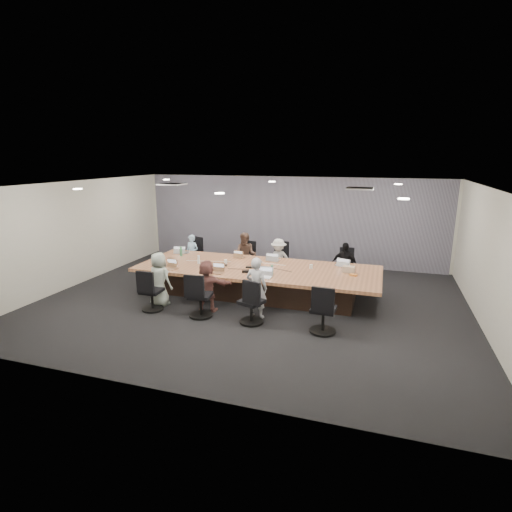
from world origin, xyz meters
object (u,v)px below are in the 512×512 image
(person_3, at_px, (344,265))
(bottle_green_left, at_px, (181,251))
(chair_5, at_px, (200,299))
(bottle_clear, at_px, (199,260))
(conference_table, at_px, (257,280))
(mug_brown, at_px, (159,259))
(chair_3, at_px, (345,270))
(chair_7, at_px, (323,313))
(person_2, at_px, (279,260))
(person_4, at_px, (159,279))
(laptop_2, at_px, (273,260))
(person_0, at_px, (192,254))
(person_1, at_px, (246,255))
(laptop_4, at_px, (171,268))
(laptop_6, at_px, (264,277))
(person_5, at_px, (207,286))
(chair_2, at_px, (281,263))
(chair_1, at_px, (250,262))
(laptop_1, at_px, (239,257))
(snack_packet, at_px, (353,275))
(chair_4, at_px, (152,294))
(chair_6, at_px, (251,305))
(bottle_green_right, at_px, (272,270))
(canvas_bag, at_px, (349,269))
(laptop_5, at_px, (216,273))
(laptop_3, at_px, (342,265))
(person_6, at_px, (256,288))
(chair_0, at_px, (197,257))
(stapler, at_px, (246,272))
(laptop_0, at_px, (183,252))

(person_3, relative_size, bottle_green_left, 4.80)
(chair_5, height_order, bottle_clear, bottle_clear)
(conference_table, distance_m, bottle_green_left, 2.46)
(bottle_clear, height_order, mug_brown, bottle_clear)
(chair_3, height_order, chair_7, chair_7)
(conference_table, bearing_deg, bottle_clear, -174.63)
(person_2, xyz_separation_m, person_4, (-2.18, -2.70, 0.04))
(laptop_2, bearing_deg, conference_table, 80.46)
(person_0, bearing_deg, laptop_2, -4.48)
(person_1, distance_m, laptop_4, 2.47)
(laptop_4, distance_m, bottle_clear, 0.80)
(laptop_2, relative_size, laptop_6, 1.00)
(person_5, bearing_deg, chair_2, -117.63)
(chair_3, xyz_separation_m, person_3, (0.00, -0.35, 0.24))
(chair_1, distance_m, chair_3, 2.79)
(mug_brown, bearing_deg, laptop_1, 29.09)
(snack_packet, bearing_deg, chair_1, 151.22)
(chair_4, distance_m, person_0, 3.10)
(laptop_1, bearing_deg, chair_6, 127.43)
(bottle_green_right, xyz_separation_m, canvas_bag, (1.69, 0.74, -0.04))
(chair_3, height_order, laptop_5, laptop_5)
(laptop_1, relative_size, laptop_6, 0.85)
(person_0, distance_m, person_5, 3.21)
(laptop_4, xyz_separation_m, canvas_bag, (4.19, 1.04, 0.06))
(chair_4, xyz_separation_m, person_1, (1.20, 3.05, 0.28))
(chair_1, relative_size, person_2, 0.63)
(laptop_3, relative_size, laptop_5, 1.10)
(laptop_3, height_order, person_5, person_5)
(person_1, bearing_deg, chair_6, -73.50)
(laptop_3, bearing_deg, person_6, 64.13)
(person_3, height_order, snack_packet, person_3)
(person_6, bearing_deg, snack_packet, -136.83)
(snack_packet, bearing_deg, laptop_2, 159.23)
(conference_table, distance_m, mug_brown, 2.69)
(conference_table, height_order, chair_3, chair_3)
(chair_0, distance_m, person_2, 2.72)
(person_0, relative_size, person_2, 0.96)
(chair_7, relative_size, stapler, 4.79)
(chair_1, xyz_separation_m, laptop_1, (0.00, -0.90, 0.37))
(person_1, height_order, laptop_5, person_1)
(chair_5, distance_m, bottle_green_right, 1.81)
(chair_1, distance_m, chair_5, 3.40)
(person_1, bearing_deg, laptop_3, -15.92)
(laptop_6, relative_size, bottle_green_right, 1.54)
(person_5, xyz_separation_m, laptop_6, (1.17, 0.55, 0.15))
(laptop_3, bearing_deg, chair_4, 42.88)
(bottle_green_right, bearing_deg, laptop_0, 156.68)
(laptop_1, height_order, person_6, person_6)
(person_0, bearing_deg, chair_3, 11.53)
(mug_brown, bearing_deg, laptop_4, -39.62)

